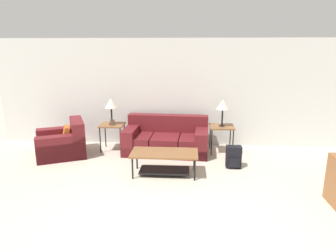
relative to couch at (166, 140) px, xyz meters
name	(u,v)px	position (x,y,z in m)	size (l,w,h in m)	color
wall_back	(181,93)	(0.31, 0.63, 1.01)	(9.20, 0.06, 2.60)	silver
couch	(166,140)	(0.00, 0.00, 0.00)	(1.97, 1.10, 0.82)	maroon
armchair	(63,143)	(-2.31, -0.39, -0.01)	(1.33, 1.31, 0.80)	maroon
coffee_table	(164,158)	(0.06, -1.32, 0.04)	(1.27, 0.61, 0.45)	brown
side_table_left	(112,127)	(-1.28, 0.04, 0.28)	(0.56, 0.53, 0.63)	brown
side_table_right	(222,129)	(1.27, 0.04, 0.28)	(0.56, 0.53, 0.63)	brown
table_lamp_left	(111,104)	(-1.28, 0.04, 0.83)	(0.30, 0.30, 0.61)	black
table_lamp_right	(223,105)	(1.27, 0.04, 0.83)	(0.30, 0.30, 0.61)	black
backpack	(234,157)	(1.43, -0.87, -0.07)	(0.30, 0.27, 0.45)	black
picture_frame	(112,122)	(-1.25, -0.04, 0.41)	(0.10, 0.04, 0.13)	#4C3828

